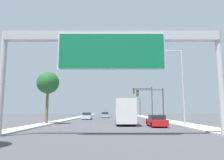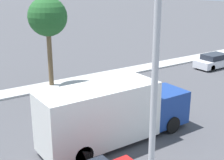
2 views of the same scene
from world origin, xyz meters
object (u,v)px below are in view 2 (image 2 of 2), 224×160
(street_lamp_right, at_px, (145,93))
(truck_box_primary, at_px, (113,113))
(palm_tree_background, at_px, (48,18))
(car_far_left, at_px, (215,61))

(street_lamp_right, bearing_deg, truck_box_primary, 152.33)
(palm_tree_background, bearing_deg, street_lamp_right, -14.90)
(palm_tree_background, distance_m, street_lamp_right, 17.89)
(truck_box_primary, bearing_deg, car_far_left, 111.77)
(car_far_left, bearing_deg, truck_box_primary, -68.23)
(truck_box_primary, relative_size, palm_tree_background, 1.20)
(car_far_left, bearing_deg, palm_tree_background, -103.04)
(car_far_left, xyz_separation_m, truck_box_primary, (7.00, -17.53, 1.01))
(car_far_left, height_order, street_lamp_right, street_lamp_right)
(car_far_left, distance_m, palm_tree_background, 17.51)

